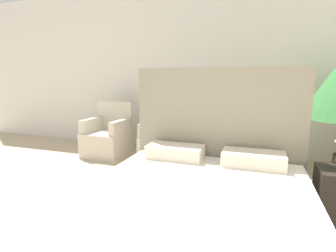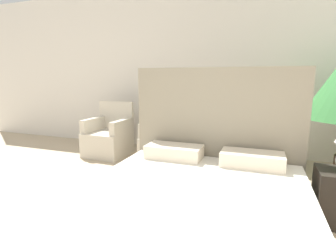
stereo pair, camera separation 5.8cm
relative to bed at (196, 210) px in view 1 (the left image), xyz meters
name	(u,v)px [view 1 (the left image)]	position (x,y,z in m)	size (l,w,h in m)	color
wall_back	(198,69)	(-0.61, 2.71, 1.18)	(10.00, 0.06, 2.90)	silver
bed	(196,210)	(0.00, 0.00, 0.00)	(1.82, 2.14, 1.41)	brown
armchair_near_window_left	(108,139)	(-1.97, 1.88, 0.01)	(0.67, 0.67, 0.89)	beige
armchair_near_window_right	(166,144)	(-0.92, 1.88, 0.01)	(0.67, 0.67, 0.89)	beige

